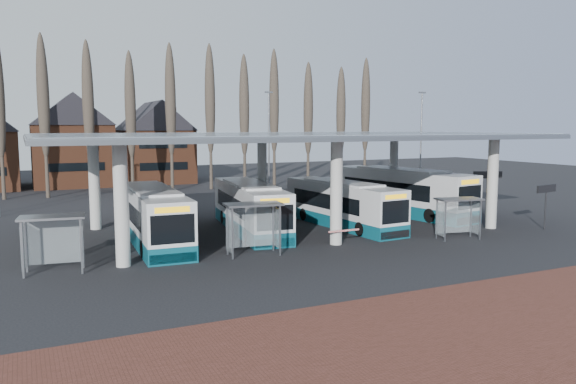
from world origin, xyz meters
name	(u,v)px	position (x,y,z in m)	size (l,w,h in m)	color
ground	(359,253)	(0.00, 0.00, 0.00)	(140.00, 140.00, 0.00)	black
brick_strip	(546,323)	(0.00, -12.00, 0.01)	(70.00, 10.00, 0.03)	brown
station_canopy	(294,143)	(0.00, 8.00, 5.68)	(32.00, 16.00, 6.34)	beige
poplar_row	(190,107)	(0.00, 33.00, 8.78)	(45.10, 1.10, 14.50)	#473D33
townhouse_row	(25,134)	(-15.75, 44.00, 5.94)	(36.80, 10.30, 12.25)	brown
lamp_post_b	(269,141)	(6.00, 26.00, 5.34)	(0.80, 0.16, 10.17)	slate
lamp_post_c	(421,141)	(20.00, 20.00, 5.34)	(0.80, 0.16, 10.17)	slate
bus_0	(153,217)	(-9.45, 7.55, 1.52)	(3.03, 11.74, 3.23)	silver
bus_1	(250,208)	(-2.95, 8.57, 1.49)	(3.89, 11.61, 3.16)	silver
bus_2	(342,205)	(3.40, 7.58, 1.45)	(3.19, 11.23, 3.08)	silver
bus_3	(400,192)	(10.27, 10.19, 1.67)	(4.78, 13.06, 3.55)	silver
shelter_0	(53,231)	(-15.10, 2.73, 1.96)	(3.07, 1.83, 2.70)	gray
shelter_1	(253,217)	(-5.33, 2.15, 2.02)	(3.14, 1.82, 2.78)	gray
shelter_2	(457,209)	(7.44, 0.72, 1.82)	(2.92, 1.90, 2.50)	gray
info_sign_0	(546,192)	(14.81, 0.57, 2.50)	(2.00, 0.40, 2.98)	black
info_sign_1	(488,178)	(16.39, 7.32, 2.79)	(2.09, 1.01, 3.32)	black
barrier	(343,232)	(0.22, 2.09, 0.78)	(2.01, 0.55, 1.00)	black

